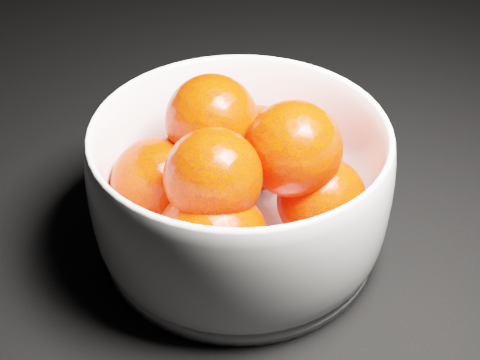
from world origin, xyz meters
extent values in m
cube|color=black|center=(0.00, 0.00, 0.00)|extent=(3.00, 3.00, 0.00)
cylinder|color=white|center=(-0.25, -0.18, 0.01)|extent=(0.21, 0.21, 0.01)
sphere|color=#EF1A00|center=(-0.23, -0.12, 0.05)|extent=(0.07, 0.07, 0.07)
sphere|color=#EF1A00|center=(-0.31, -0.16, 0.05)|extent=(0.08, 0.08, 0.08)
sphere|color=#EF1A00|center=(-0.28, -0.23, 0.05)|extent=(0.08, 0.08, 0.08)
sphere|color=#EF1A00|center=(-0.19, -0.20, 0.05)|extent=(0.07, 0.07, 0.07)
sphere|color=#EF1A00|center=(-0.27, -0.14, 0.09)|extent=(0.07, 0.07, 0.07)
sphere|color=#EF1A00|center=(-0.27, -0.21, 0.09)|extent=(0.07, 0.07, 0.07)
sphere|color=#EF1A00|center=(-0.21, -0.19, 0.09)|extent=(0.07, 0.07, 0.07)
camera|label=1|loc=(-0.30, -0.56, 0.37)|focal=50.00mm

